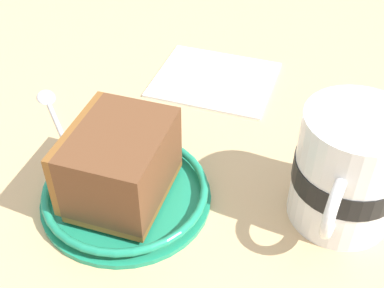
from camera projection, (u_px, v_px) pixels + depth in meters
ground_plane at (219, 168)px, 50.54cm from camera, size 131.06×131.06×3.44cm
small_plate at (126, 193)px, 44.51cm from camera, size 14.91×14.91×1.68cm
cake_slice at (119, 163)px, 42.32cm from camera, size 10.16×8.54×6.59cm
tea_mug at (348, 170)px, 40.50cm from camera, size 11.39×8.76×10.26cm
teaspoon at (50, 107)px, 54.89cm from camera, size 9.89×10.87×0.80cm
folded_napkin at (215, 78)px, 59.12cm from camera, size 12.54×14.27×0.60cm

